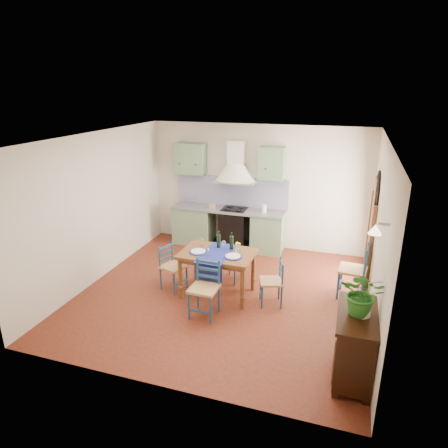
% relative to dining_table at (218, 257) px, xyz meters
% --- Properties ---
extents(floor, '(5.00, 5.00, 0.00)m').
position_rel_dining_table_xyz_m(floor, '(0.09, 0.04, -0.72)').
color(floor, '#4C1F10').
rests_on(floor, ground).
extents(back_wall, '(5.00, 0.96, 2.80)m').
position_rel_dining_table_xyz_m(back_wall, '(-0.38, 2.33, 0.33)').
color(back_wall, beige).
rests_on(back_wall, ground).
extents(right_wall, '(0.26, 5.00, 2.80)m').
position_rel_dining_table_xyz_m(right_wall, '(2.59, 0.32, 0.62)').
color(right_wall, beige).
rests_on(right_wall, ground).
extents(left_wall, '(0.04, 5.00, 2.80)m').
position_rel_dining_table_xyz_m(left_wall, '(-2.41, 0.04, 0.68)').
color(left_wall, beige).
rests_on(left_wall, ground).
extents(ceiling, '(5.00, 5.00, 0.01)m').
position_rel_dining_table_xyz_m(ceiling, '(0.09, 0.04, 2.08)').
color(ceiling, silver).
rests_on(ceiling, back_wall).
extents(dining_table, '(1.29, 0.97, 1.13)m').
position_rel_dining_table_xyz_m(dining_table, '(0.00, 0.00, 0.00)').
color(dining_table, brown).
rests_on(dining_table, ground).
extents(chair_near, '(0.45, 0.45, 0.94)m').
position_rel_dining_table_xyz_m(chair_near, '(0.03, -0.72, -0.23)').
color(chair_near, navy).
rests_on(chair_near, ground).
extents(chair_far, '(0.47, 0.47, 0.82)m').
position_rel_dining_table_xyz_m(chair_far, '(0.08, 0.58, -0.30)').
color(chair_far, navy).
rests_on(chair_far, ground).
extents(chair_left, '(0.50, 0.50, 0.85)m').
position_rel_dining_table_xyz_m(chair_left, '(-0.87, -0.05, -0.28)').
color(chair_left, navy).
rests_on(chair_left, ground).
extents(chair_right, '(0.48, 0.48, 0.81)m').
position_rel_dining_table_xyz_m(chair_right, '(1.01, -0.03, -0.30)').
color(chair_right, navy).
rests_on(chair_right, ground).
extents(chair_spare, '(0.51, 0.51, 1.00)m').
position_rel_dining_table_xyz_m(chair_spare, '(2.33, 0.65, -0.20)').
color(chair_spare, navy).
rests_on(chair_spare, ground).
extents(sideboard, '(0.50, 1.05, 0.94)m').
position_rel_dining_table_xyz_m(sideboard, '(2.35, -1.51, -0.21)').
color(sideboard, black).
rests_on(sideboard, ground).
extents(potted_plant, '(0.55, 0.48, 0.58)m').
position_rel_dining_table_xyz_m(potted_plant, '(2.38, -1.52, 0.50)').
color(potted_plant, '#266A1F').
rests_on(potted_plant, sideboard).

